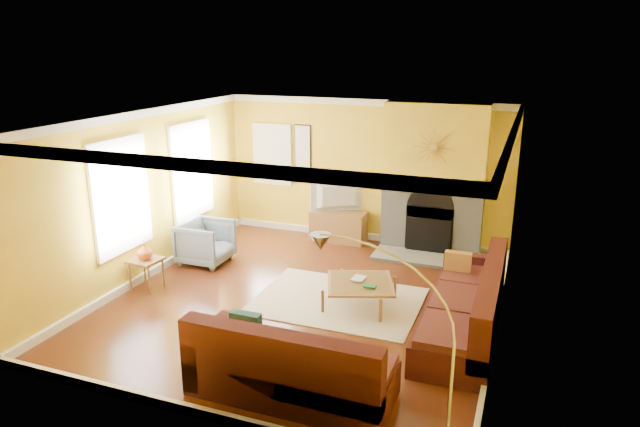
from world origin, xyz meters
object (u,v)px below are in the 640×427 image
at_px(side_table, 147,274).
at_px(arc_lamp, 389,353).
at_px(media_console, 339,226).
at_px(armchair, 206,242).
at_px(coffee_table, 360,294).
at_px(sectional_sofa, 371,305).

relative_size(side_table, arc_lamp, 0.24).
distance_m(media_console, armchair, 2.62).
distance_m(armchair, arc_lamp, 5.48).
bearing_deg(coffee_table, side_table, -169.73).
bearing_deg(armchair, side_table, 166.11).
relative_size(sectional_sofa, media_console, 3.76).
xyz_separation_m(armchair, side_table, (-0.28, -1.27, -0.13)).
height_order(sectional_sofa, armchair, sectional_sofa).
distance_m(coffee_table, arc_lamp, 3.20).
relative_size(media_console, side_table, 2.17).
distance_m(sectional_sofa, arc_lamp, 2.25).
height_order(coffee_table, armchair, armchair).
height_order(sectional_sofa, side_table, sectional_sofa).
bearing_deg(sectional_sofa, media_console, 115.17).
bearing_deg(armchair, arc_lamp, -132.12).
xyz_separation_m(coffee_table, side_table, (-3.27, -0.59, 0.06)).
xyz_separation_m(sectional_sofa, media_console, (-1.61, 3.43, -0.16)).
bearing_deg(arc_lamp, media_console, 113.23).
height_order(sectional_sofa, arc_lamp, arc_lamp).
xyz_separation_m(sectional_sofa, armchair, (-3.39, 1.51, -0.08)).
distance_m(sectional_sofa, media_console, 3.79).
xyz_separation_m(sectional_sofa, coffee_table, (-0.39, 0.83, -0.27)).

